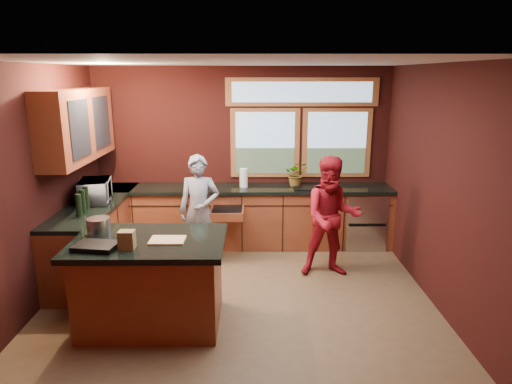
{
  "coord_description": "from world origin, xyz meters",
  "views": [
    {
      "loc": [
        0.17,
        -4.97,
        2.57
      ],
      "look_at": [
        0.2,
        0.4,
        1.19
      ],
      "focal_mm": 32.0,
      "sensor_mm": 36.0,
      "label": 1
    }
  ],
  "objects_px": {
    "island": "(151,281)",
    "stock_pot": "(99,226)",
    "cutting_board": "(167,240)",
    "person_red": "(332,217)",
    "person_grey": "(199,211)"
  },
  "relations": [
    {
      "from": "island",
      "to": "stock_pot",
      "type": "distance_m",
      "value": 0.8
    },
    {
      "from": "island",
      "to": "stock_pot",
      "type": "relative_size",
      "value": 6.46
    },
    {
      "from": "cutting_board",
      "to": "person_red",
      "type": "bearing_deg",
      "value": 33.94
    },
    {
      "from": "person_grey",
      "to": "person_red",
      "type": "bearing_deg",
      "value": -9.99
    },
    {
      "from": "person_red",
      "to": "stock_pot",
      "type": "xyz_separation_m",
      "value": [
        -2.63,
        -1.07,
        0.24
      ]
    },
    {
      "from": "person_red",
      "to": "cutting_board",
      "type": "relative_size",
      "value": 4.52
    },
    {
      "from": "island",
      "to": "person_grey",
      "type": "bearing_deg",
      "value": 78.44
    },
    {
      "from": "person_grey",
      "to": "cutting_board",
      "type": "distance_m",
      "value": 1.67
    },
    {
      "from": "island",
      "to": "person_red",
      "type": "xyz_separation_m",
      "value": [
        2.08,
        1.22,
        0.31
      ]
    },
    {
      "from": "person_red",
      "to": "cutting_board",
      "type": "xyz_separation_m",
      "value": [
        -1.88,
        -1.27,
        0.16
      ]
    },
    {
      "from": "person_grey",
      "to": "stock_pot",
      "type": "relative_size",
      "value": 6.4
    },
    {
      "from": "person_grey",
      "to": "person_red",
      "type": "distance_m",
      "value": 1.8
    },
    {
      "from": "stock_pot",
      "to": "person_red",
      "type": "bearing_deg",
      "value": 22.06
    },
    {
      "from": "cutting_board",
      "to": "island",
      "type": "bearing_deg",
      "value": 165.96
    },
    {
      "from": "island",
      "to": "stock_pot",
      "type": "height_order",
      "value": "stock_pot"
    }
  ]
}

